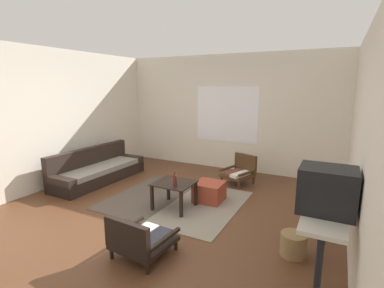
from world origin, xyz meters
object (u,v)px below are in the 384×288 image
Objects in this scene: crt_television at (327,190)px; wicker_basket at (293,244)px; ottoman_orange at (209,192)px; console_shelf at (325,212)px; clay_vase at (328,183)px; glass_bottle at (175,180)px; couch at (98,171)px; coffee_table at (174,187)px; armchair_striped_foreground at (140,239)px; armchair_by_window at (240,171)px.

crt_television is 1.66× the size of wicker_basket.
ottoman_orange is at bearing 145.99° from wicker_basket.
console_shelf is 0.36m from clay_vase.
ottoman_orange is at bearing 67.07° from glass_bottle.
couch is 4.54m from clay_vase.
crt_television is 2.10× the size of glass_bottle.
couch is 3.42× the size of coffee_table.
console_shelf reaches higher than ottoman_orange.
console_shelf is at bearing -33.78° from ottoman_orange.
wicker_basket is at bearing 126.21° from crt_television.
ottoman_orange is (0.04, 1.91, -0.06)m from armchair_striped_foreground.
armchair_striped_foreground is (0.35, -1.37, -0.13)m from coffee_table.
clay_vase is 1.06× the size of wicker_basket.
clay_vase reaches higher than wicker_basket.
armchair_striped_foreground is 2.07× the size of clay_vase.
wicker_basket is (-0.30, -0.09, -0.78)m from clay_vase.
clay_vase is at bearing -10.44° from coffee_table.
couch is at bearing 168.77° from clay_vase.
armchair_by_window is (2.73, 1.24, 0.04)m from couch.
console_shelf reaches higher than coffee_table.
couch is at bearing 165.25° from console_shelf.
armchair_striped_foreground is (-0.22, -3.08, -0.03)m from armchair_by_window.
armchair_by_window is at bearing 71.64° from coffee_table.
console_shelf is at bearing 89.16° from crt_television.
console_shelf reaches higher than couch.
console_shelf is (1.89, 0.67, 0.47)m from armchair_striped_foreground.
ottoman_orange is 1.57× the size of wicker_basket.
console_shelf is (2.24, -0.70, 0.34)m from coffee_table.
glass_bottle reaches higher than ottoman_orange.
couch reaches higher than armchair_striped_foreground.
couch reaches higher than wicker_basket.
couch is at bearing 165.09° from glass_bottle.
crt_television is 2.32m from glass_bottle.
crt_television is (2.24, -0.91, 0.65)m from coffee_table.
armchair_by_window is at bearing 24.53° from couch.
coffee_table is at bearing 169.56° from clay_vase.
console_shelf is at bearing -17.30° from coffee_table.
coffee_table is 0.25m from glass_bottle.
console_shelf is at bearing -14.57° from glass_bottle.
console_shelf is 0.38m from crt_television.
clay_vase reaches higher than armchair_striped_foreground.
ottoman_orange is (0.39, 0.54, -0.19)m from coffee_table.
couch reaches higher than ottoman_orange.
couch is 3.14× the size of armchair_striped_foreground.
coffee_table is at bearing 104.18° from armchair_striped_foreground.
ottoman_orange is 1.87m from wicker_basket.
armchair_by_window reaches higher than wicker_basket.
crt_television reaches higher than coffee_table.
crt_television is at bearing -53.79° from wicker_basket.
ottoman_orange is at bearing 152.74° from clay_vase.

